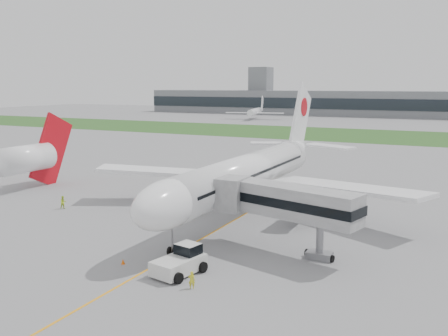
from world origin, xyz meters
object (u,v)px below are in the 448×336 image
at_px(ground_crew_near, 192,280).
at_px(neighbor_aircraft, 29,158).
at_px(airliner, 249,172).
at_px(pushback_tug, 181,261).
at_px(jet_bridge, 282,201).

bearing_deg(ground_crew_near, neighbor_aircraft, -53.59).
relative_size(airliner, neighbor_aircraft, 3.33).
height_order(pushback_tug, jet_bridge, jet_bridge).
height_order(jet_bridge, neighbor_aircraft, neighbor_aircraft).
height_order(airliner, neighbor_aircraft, airliner).
xyz_separation_m(pushback_tug, neighbor_aircraft, (-42.79, 21.88, 4.09)).
xyz_separation_m(pushback_tug, ground_crew_near, (2.68, -2.73, -0.41)).
bearing_deg(ground_crew_near, pushback_tug, -70.65).
bearing_deg(jet_bridge, pushback_tug, -108.21).
bearing_deg(ground_crew_near, jet_bridge, -131.55).
height_order(pushback_tug, neighbor_aircraft, neighbor_aircraft).
bearing_deg(neighbor_aircraft, jet_bridge, -13.98).
height_order(jet_bridge, ground_crew_near, jet_bridge).
bearing_deg(pushback_tug, neighbor_aircraft, 164.26).
xyz_separation_m(airliner, jet_bridge, (9.66, -13.87, -0.21)).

